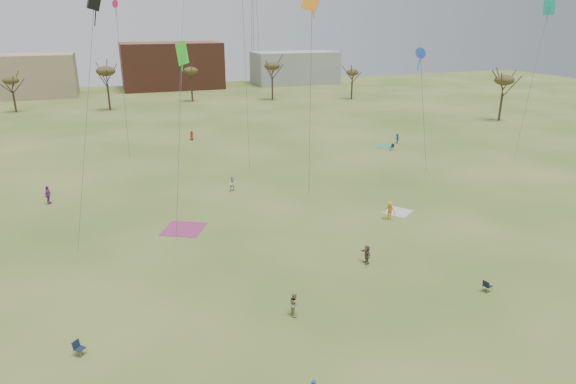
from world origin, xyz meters
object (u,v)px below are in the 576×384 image
object	(u,v)px
camp_chair_right	(392,148)
radio_tower	(254,14)
camp_chair_center	(487,288)
camp_chair_left	(80,351)

from	to	relation	value
camp_chair_right	radio_tower	size ratio (longest dim) A/B	0.02
camp_chair_center	camp_chair_right	size ratio (longest dim) A/B	1.00
camp_chair_left	radio_tower	world-z (taller)	radio_tower
camp_chair_left	radio_tower	size ratio (longest dim) A/B	0.02
camp_chair_center	radio_tower	bearing A→B (deg)	-22.95
camp_chair_right	camp_chair_center	bearing A→B (deg)	-43.04
camp_chair_left	radio_tower	xyz separation A→B (m)	(44.98, 120.37, 18.95)
camp_chair_left	camp_chair_right	distance (m)	53.38
radio_tower	camp_chair_right	bearing A→B (deg)	-92.93
camp_chair_center	camp_chair_right	bearing A→B (deg)	-35.64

